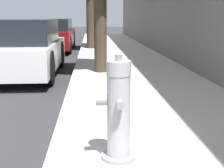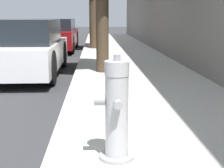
{
  "view_description": "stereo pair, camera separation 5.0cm",
  "coord_description": "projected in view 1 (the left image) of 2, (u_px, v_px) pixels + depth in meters",
  "views": [
    {
      "loc": [
        2.55,
        -2.94,
        1.39
      ],
      "look_at": [
        2.8,
        0.86,
        0.56
      ],
      "focal_mm": 50.0,
      "sensor_mm": 36.0,
      "label": 1
    },
    {
      "loc": [
        2.6,
        -2.94,
        1.39
      ],
      "look_at": [
        2.8,
        0.86,
        0.56
      ],
      "focal_mm": 50.0,
      "sensor_mm": 36.0,
      "label": 2
    }
  ],
  "objects": [
    {
      "name": "parked_car_mid",
      "position": [
        51.0,
        35.0,
        12.87
      ],
      "size": [
        1.85,
        4.36,
        1.29
      ],
      "color": "maroon",
      "rests_on": "ground_plane"
    },
    {
      "name": "sidewalk_slab",
      "position": [
        186.0,
        148.0,
        3.21
      ],
      "size": [
        2.77,
        40.0,
        0.14
      ],
      "color": "beige",
      "rests_on": "ground_plane"
    },
    {
      "name": "fire_hydrant",
      "position": [
        118.0,
        112.0,
        2.72
      ],
      "size": [
        0.36,
        0.37,
        0.94
      ],
      "color": "#97979C",
      "rests_on": "sidewalk_slab"
    },
    {
      "name": "parked_car_near",
      "position": [
        22.0,
        49.0,
        7.34
      ],
      "size": [
        1.69,
        3.82,
        1.32
      ],
      "color": "silver",
      "rests_on": "ground_plane"
    }
  ]
}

